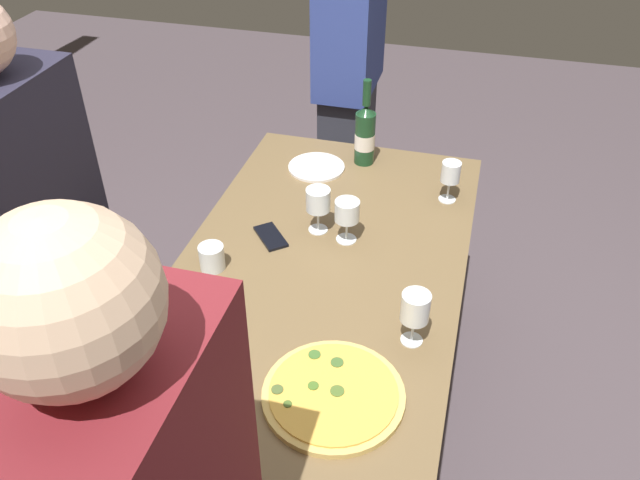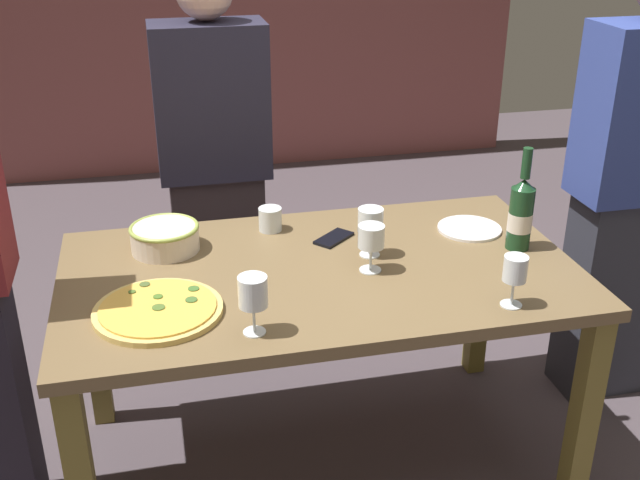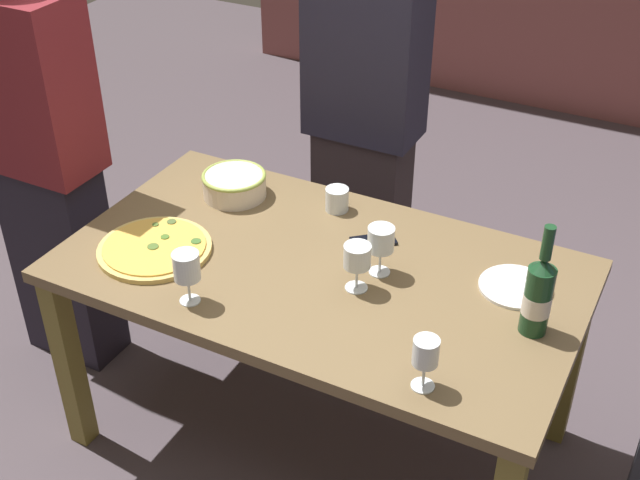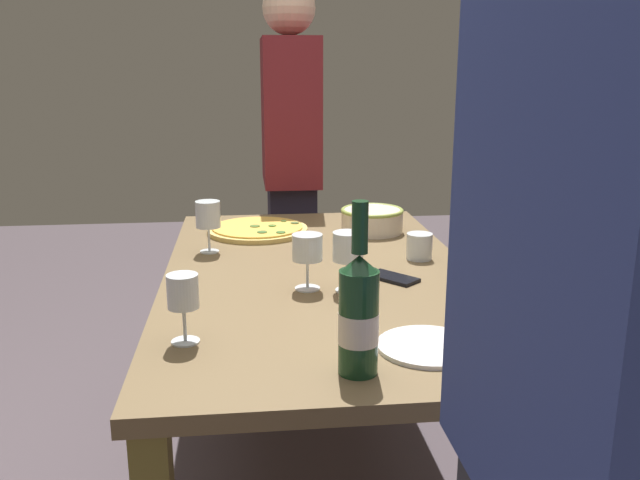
{
  "view_description": "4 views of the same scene",
  "coord_description": "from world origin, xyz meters",
  "px_view_note": "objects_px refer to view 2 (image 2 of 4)",
  "views": [
    {
      "loc": [
        -1.54,
        -0.41,
        2.05
      ],
      "look_at": [
        0.0,
        0.0,
        0.85
      ],
      "focal_mm": 36.36,
      "sensor_mm": 36.0,
      "label": 1
    },
    {
      "loc": [
        -0.48,
        -2.08,
        1.84
      ],
      "look_at": [
        0.0,
        0.0,
        0.85
      ],
      "focal_mm": 43.16,
      "sensor_mm": 36.0,
      "label": 2
    },
    {
      "loc": [
        0.96,
        -1.85,
        2.24
      ],
      "look_at": [
        0.0,
        0.0,
        0.85
      ],
      "focal_mm": 46.53,
      "sensor_mm": 36.0,
      "label": 3
    },
    {
      "loc": [
        1.86,
        -0.21,
        1.33
      ],
      "look_at": [
        0.0,
        0.0,
        0.85
      ],
      "focal_mm": 37.73,
      "sensor_mm": 36.0,
      "label": 4
    }
  ],
  "objects_px": {
    "wine_glass_near_pizza": "(515,272)",
    "person_host": "(215,170)",
    "pizza": "(158,310)",
    "wine_glass_far_left": "(371,223)",
    "cell_phone": "(334,238)",
    "side_plate": "(469,229)",
    "wine_glass_by_bottle": "(253,293)",
    "dining_table": "(320,294)",
    "serving_bowl": "(165,237)",
    "person_guest_right": "(634,189)",
    "wine_glass_far_right": "(371,239)",
    "wine_bottle": "(521,213)",
    "cup_amber": "(270,219)"
  },
  "relations": [
    {
      "from": "person_host",
      "to": "wine_glass_far_left",
      "type": "bearing_deg",
      "value": 12.12
    },
    {
      "from": "side_plate",
      "to": "person_guest_right",
      "type": "bearing_deg",
      "value": 1.91
    },
    {
      "from": "pizza",
      "to": "side_plate",
      "type": "relative_size",
      "value": 1.65
    },
    {
      "from": "wine_glass_by_bottle",
      "to": "person_host",
      "type": "bearing_deg",
      "value": 89.21
    },
    {
      "from": "wine_glass_far_left",
      "to": "cell_phone",
      "type": "bearing_deg",
      "value": 120.74
    },
    {
      "from": "wine_glass_by_bottle",
      "to": "person_host",
      "type": "xyz_separation_m",
      "value": [
        0.02,
        1.16,
        -0.07
      ]
    },
    {
      "from": "cup_amber",
      "to": "person_host",
      "type": "bearing_deg",
      "value": 105.1
    },
    {
      "from": "wine_glass_by_bottle",
      "to": "wine_glass_far_right",
      "type": "distance_m",
      "value": 0.49
    },
    {
      "from": "pizza",
      "to": "person_guest_right",
      "type": "xyz_separation_m",
      "value": [
        1.71,
        0.36,
        0.08
      ]
    },
    {
      "from": "wine_glass_by_bottle",
      "to": "cup_amber",
      "type": "height_order",
      "value": "wine_glass_by_bottle"
    },
    {
      "from": "wine_glass_far_right",
      "to": "side_plate",
      "type": "height_order",
      "value": "wine_glass_far_right"
    },
    {
      "from": "side_plate",
      "to": "serving_bowl",
      "type": "bearing_deg",
      "value": 175.98
    },
    {
      "from": "dining_table",
      "to": "wine_glass_by_bottle",
      "type": "height_order",
      "value": "wine_glass_by_bottle"
    },
    {
      "from": "pizza",
      "to": "wine_glass_far_right",
      "type": "bearing_deg",
      "value": 10.42
    },
    {
      "from": "serving_bowl",
      "to": "wine_glass_by_bottle",
      "type": "xyz_separation_m",
      "value": [
        0.21,
        -0.57,
        0.07
      ]
    },
    {
      "from": "wine_glass_near_pizza",
      "to": "person_host",
      "type": "height_order",
      "value": "person_host"
    },
    {
      "from": "pizza",
      "to": "wine_glass_far_right",
      "type": "distance_m",
      "value": 0.67
    },
    {
      "from": "cup_amber",
      "to": "cell_phone",
      "type": "xyz_separation_m",
      "value": [
        0.19,
        -0.13,
        -0.04
      ]
    },
    {
      "from": "dining_table",
      "to": "pizza",
      "type": "bearing_deg",
      "value": -161.28
    },
    {
      "from": "person_host",
      "to": "person_guest_right",
      "type": "height_order",
      "value": "person_guest_right"
    },
    {
      "from": "wine_glass_far_left",
      "to": "side_plate",
      "type": "xyz_separation_m",
      "value": [
        0.39,
        0.11,
        -0.11
      ]
    },
    {
      "from": "pizza",
      "to": "wine_glass_near_pizza",
      "type": "distance_m",
      "value": 1.0
    },
    {
      "from": "wine_glass_by_bottle",
      "to": "wine_glass_far_left",
      "type": "distance_m",
      "value": 0.58
    },
    {
      "from": "serving_bowl",
      "to": "side_plate",
      "type": "xyz_separation_m",
      "value": [
        1.03,
        -0.07,
        -0.04
      ]
    },
    {
      "from": "serving_bowl",
      "to": "cup_amber",
      "type": "height_order",
      "value": "serving_bowl"
    },
    {
      "from": "pizza",
      "to": "cell_phone",
      "type": "distance_m",
      "value": 0.7
    },
    {
      "from": "person_host",
      "to": "wine_glass_by_bottle",
      "type": "bearing_deg",
      "value": -16.87
    },
    {
      "from": "dining_table",
      "to": "person_host",
      "type": "distance_m",
      "value": 0.88
    },
    {
      "from": "person_host",
      "to": "side_plate",
      "type": "bearing_deg",
      "value": 34.6
    },
    {
      "from": "wine_bottle",
      "to": "person_host",
      "type": "xyz_separation_m",
      "value": [
        -0.91,
        0.83,
        -0.07
      ]
    },
    {
      "from": "pizza",
      "to": "wine_glass_far_left",
      "type": "height_order",
      "value": "wine_glass_far_left"
    },
    {
      "from": "wine_glass_far_right",
      "to": "person_guest_right",
      "type": "height_order",
      "value": "person_guest_right"
    },
    {
      "from": "wine_glass_by_bottle",
      "to": "wine_bottle",
      "type": "bearing_deg",
      "value": 19.67
    },
    {
      "from": "wine_glass_far_left",
      "to": "dining_table",
      "type": "bearing_deg",
      "value": -162.94
    },
    {
      "from": "person_host",
      "to": "serving_bowl",
      "type": "bearing_deg",
      "value": -36.82
    },
    {
      "from": "side_plate",
      "to": "cell_phone",
      "type": "bearing_deg",
      "value": 176.67
    },
    {
      "from": "wine_glass_far_right",
      "to": "serving_bowl",
      "type": "bearing_deg",
      "value": 154.52
    },
    {
      "from": "wine_glass_near_pizza",
      "to": "wine_glass_far_right",
      "type": "bearing_deg",
      "value": 137.89
    },
    {
      "from": "person_host",
      "to": "dining_table",
      "type": "bearing_deg",
      "value": 0.0
    },
    {
      "from": "wine_glass_near_pizza",
      "to": "person_host",
      "type": "relative_size",
      "value": 0.1
    },
    {
      "from": "serving_bowl",
      "to": "side_plate",
      "type": "distance_m",
      "value": 1.04
    },
    {
      "from": "wine_bottle",
      "to": "wine_glass_near_pizza",
      "type": "xyz_separation_m",
      "value": [
        -0.19,
        -0.35,
        -0.02
      ]
    },
    {
      "from": "wine_glass_near_pizza",
      "to": "cell_phone",
      "type": "distance_m",
      "value": 0.68
    },
    {
      "from": "wine_bottle",
      "to": "wine_glass_far_left",
      "type": "relative_size",
      "value": 2.12
    },
    {
      "from": "wine_glass_by_bottle",
      "to": "side_plate",
      "type": "relative_size",
      "value": 0.76
    },
    {
      "from": "serving_bowl",
      "to": "side_plate",
      "type": "height_order",
      "value": "serving_bowl"
    },
    {
      "from": "person_host",
      "to": "person_guest_right",
      "type": "bearing_deg",
      "value": 49.99
    },
    {
      "from": "wine_glass_near_pizza",
      "to": "cup_amber",
      "type": "height_order",
      "value": "wine_glass_near_pizza"
    },
    {
      "from": "wine_glass_far_right",
      "to": "person_guest_right",
      "type": "xyz_separation_m",
      "value": [
        1.06,
        0.24,
        -0.02
      ]
    },
    {
      "from": "cup_amber",
      "to": "wine_glass_near_pizza",
      "type": "bearing_deg",
      "value": -49.12
    }
  ]
}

